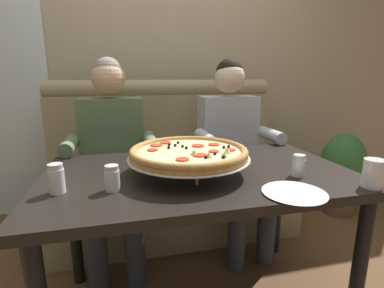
% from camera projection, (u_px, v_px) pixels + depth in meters
% --- Properties ---
extents(back_wall_with_window, '(6.00, 0.12, 2.80)m').
position_uv_depth(back_wall_with_window, '(157.00, 48.00, 2.52)').
color(back_wall_with_window, tan).
rests_on(back_wall_with_window, ground_plane).
extents(booth_bench, '(1.80, 0.78, 1.13)m').
position_uv_depth(booth_bench, '(170.00, 176.00, 2.21)').
color(booth_bench, '#998966').
rests_on(booth_bench, ground_plane).
extents(dining_table, '(1.38, 0.81, 0.73)m').
position_uv_depth(dining_table, '(199.00, 188.00, 1.32)').
color(dining_table, black).
rests_on(dining_table, ground_plane).
extents(diner_left, '(0.54, 0.64, 1.27)m').
position_uv_depth(diner_left, '(112.00, 149.00, 1.79)').
color(diner_left, '#2D3342').
rests_on(diner_left, ground_plane).
extents(diner_right, '(0.54, 0.64, 1.27)m').
position_uv_depth(diner_right, '(232.00, 142.00, 1.98)').
color(diner_right, '#2D3342').
rests_on(diner_right, ground_plane).
extents(pizza, '(0.54, 0.54, 0.13)m').
position_uv_depth(pizza, '(189.00, 153.00, 1.25)').
color(pizza, silver).
rests_on(pizza, dining_table).
extents(shaker_pepper_flakes, '(0.06, 0.06, 0.11)m').
position_uv_depth(shaker_pepper_flakes, '(57.00, 181.00, 1.04)').
color(shaker_pepper_flakes, white).
rests_on(shaker_pepper_flakes, dining_table).
extents(shaker_parmesan, '(0.06, 0.06, 0.10)m').
position_uv_depth(shaker_parmesan, '(298.00, 167.00, 1.23)').
color(shaker_parmesan, white).
rests_on(shaker_parmesan, dining_table).
extents(shaker_oregano, '(0.06, 0.06, 0.10)m').
position_uv_depth(shaker_oregano, '(112.00, 180.00, 1.07)').
color(shaker_oregano, white).
rests_on(shaker_oregano, dining_table).
extents(plate_near_left, '(0.24, 0.24, 0.02)m').
position_uv_depth(plate_near_left, '(294.00, 191.00, 1.04)').
color(plate_near_left, white).
rests_on(plate_near_left, dining_table).
extents(drinking_glass, '(0.08, 0.08, 0.11)m').
position_uv_depth(drinking_glass, '(373.00, 175.00, 1.10)').
color(drinking_glass, silver).
rests_on(drinking_glass, dining_table).
extents(patio_chair, '(0.42, 0.41, 0.86)m').
position_uv_depth(patio_chair, '(10.00, 136.00, 3.12)').
color(patio_chair, black).
rests_on(patio_chair, ground_plane).
extents(potted_plant, '(0.36, 0.36, 0.70)m').
position_uv_depth(potted_plant, '(342.00, 170.00, 2.39)').
color(potted_plant, brown).
rests_on(potted_plant, ground_plane).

